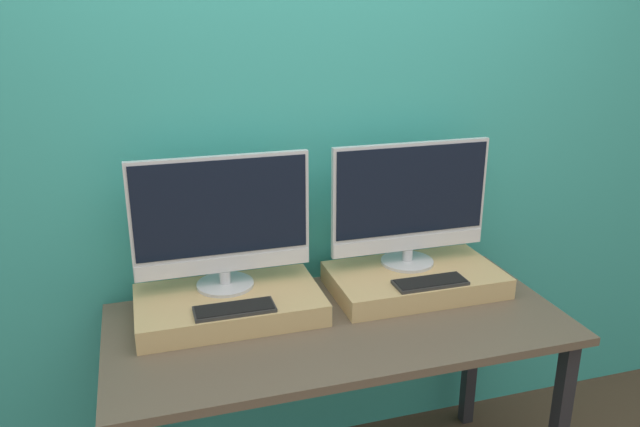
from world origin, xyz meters
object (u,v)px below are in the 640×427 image
(monitor_right, at_px, (410,202))
(keyboard_right, at_px, (430,282))
(monitor_left, at_px, (222,221))
(keyboard_left, at_px, (235,309))

(monitor_right, distance_m, keyboard_right, 0.31)
(monitor_left, xyz_separation_m, monitor_right, (0.71, 0.00, 0.00))
(keyboard_left, xyz_separation_m, monitor_right, (0.71, 0.20, 0.24))
(monitor_left, xyz_separation_m, keyboard_left, (0.00, -0.20, -0.24))
(monitor_left, bearing_deg, keyboard_left, -90.00)
(keyboard_left, relative_size, monitor_right, 0.43)
(keyboard_right, bearing_deg, monitor_left, 164.35)
(monitor_left, bearing_deg, monitor_right, 0.00)
(monitor_right, bearing_deg, monitor_left, 180.00)
(keyboard_left, distance_m, keyboard_right, 0.71)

